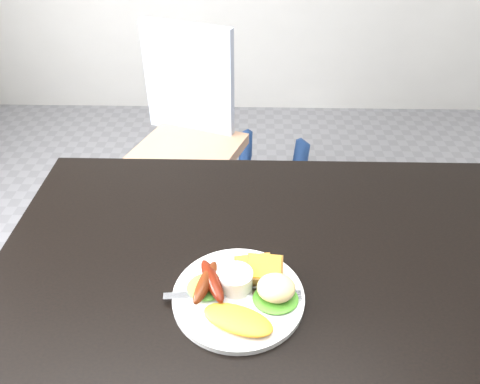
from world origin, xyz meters
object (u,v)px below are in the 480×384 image
(dining_table, at_px, (298,281))
(dining_chair, at_px, (187,152))
(plate, at_px, (238,297))
(person, at_px, (240,116))

(dining_table, distance_m, dining_chair, 1.02)
(plate, bearing_deg, dining_table, 29.99)
(person, bearing_deg, dining_chair, -42.42)
(person, bearing_deg, plate, 101.54)
(plate, bearing_deg, dining_chair, 102.93)
(dining_chair, height_order, plate, plate)
(dining_table, xyz_separation_m, plate, (-0.11, -0.07, 0.03))
(dining_chair, bearing_deg, person, -32.47)
(dining_chair, bearing_deg, dining_table, -49.33)
(dining_chair, xyz_separation_m, person, (0.21, -0.28, 0.31))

